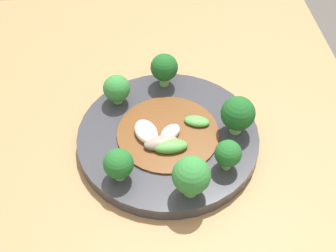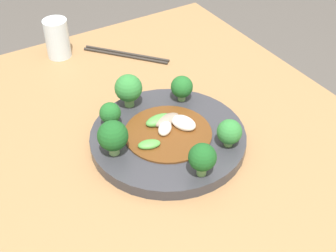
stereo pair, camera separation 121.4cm
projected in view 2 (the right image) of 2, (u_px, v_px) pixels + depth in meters
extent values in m
cube|color=olive|center=(172.00, 240.00, 1.19)|extent=(1.01, 0.79, 0.70)
cylinder|color=#333338|center=(168.00, 138.00, 0.94)|extent=(0.31, 0.31, 0.02)
cylinder|color=#89B76B|center=(182.00, 97.00, 1.02)|extent=(0.02, 0.02, 0.02)
sphere|color=#1E5B23|center=(182.00, 87.00, 1.00)|extent=(0.05, 0.05, 0.05)
cylinder|color=#7AAD5B|center=(202.00, 170.00, 0.84)|extent=(0.02, 0.02, 0.02)
sphere|color=#19511E|center=(202.00, 157.00, 0.82)|extent=(0.05, 0.05, 0.05)
cylinder|color=#7AAD5B|center=(228.00, 142.00, 0.90)|extent=(0.02, 0.02, 0.01)
sphere|color=#2D7533|center=(229.00, 132.00, 0.89)|extent=(0.05, 0.05, 0.05)
cylinder|color=#70A356|center=(129.00, 101.00, 1.00)|extent=(0.02, 0.02, 0.02)
sphere|color=#2D7533|center=(128.00, 88.00, 0.98)|extent=(0.06, 0.06, 0.06)
cylinder|color=#89B76B|center=(114.00, 149.00, 0.88)|extent=(0.02, 0.02, 0.02)
sphere|color=#19511E|center=(113.00, 136.00, 0.86)|extent=(0.06, 0.06, 0.06)
cylinder|color=#7AAD5B|center=(111.00, 123.00, 0.95)|extent=(0.02, 0.02, 0.02)
sphere|color=#1E5B23|center=(110.00, 113.00, 0.93)|extent=(0.04, 0.04, 0.04)
cylinder|color=#5B3314|center=(168.00, 133.00, 0.93)|extent=(0.18, 0.18, 0.00)
ellipsoid|color=silver|center=(184.00, 123.00, 0.94)|extent=(0.06, 0.05, 0.02)
ellipsoid|color=#4C933D|center=(149.00, 144.00, 0.90)|extent=(0.04, 0.05, 0.01)
ellipsoid|color=gray|center=(167.00, 120.00, 0.95)|extent=(0.03, 0.06, 0.02)
ellipsoid|color=#4C933D|center=(159.00, 120.00, 0.95)|extent=(0.03, 0.06, 0.02)
ellipsoid|color=silver|center=(165.00, 129.00, 0.93)|extent=(0.05, 0.05, 0.02)
cylinder|color=silver|center=(57.00, 38.00, 1.18)|extent=(0.06, 0.06, 0.10)
cylinder|color=#2D2823|center=(125.00, 56.00, 1.20)|extent=(0.18, 0.16, 0.01)
cylinder|color=#2D2823|center=(127.00, 54.00, 1.21)|extent=(0.18, 0.16, 0.01)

